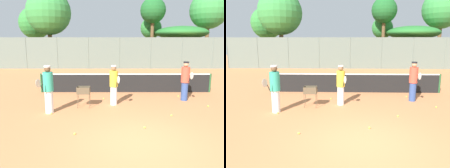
% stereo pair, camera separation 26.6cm
% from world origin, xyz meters
% --- Properties ---
extents(ground_plane, '(80.00, 80.00, 0.00)m').
position_xyz_m(ground_plane, '(0.00, 0.00, 0.00)').
color(ground_plane, '#D37F4C').
extents(tennis_net, '(9.63, 0.10, 1.07)m').
position_xyz_m(tennis_net, '(0.00, 6.32, 0.56)').
color(tennis_net, '#26592D').
rests_on(tennis_net, ground_plane).
extents(back_fence, '(26.01, 0.08, 3.24)m').
position_xyz_m(back_fence, '(-0.00, 17.12, 1.62)').
color(back_fence, slate).
rests_on(back_fence, ground_plane).
extents(tree_0, '(4.55, 4.55, 8.85)m').
position_xyz_m(tree_0, '(10.97, 21.85, 6.53)').
color(tree_0, brown).
rests_on(tree_0, ground_plane).
extents(tree_1, '(4.82, 4.82, 8.32)m').
position_xyz_m(tree_1, '(-7.64, 18.88, 5.88)').
color(tree_1, brown).
rests_on(tree_1, ground_plane).
extents(tree_2, '(2.87, 2.87, 7.70)m').
position_xyz_m(tree_2, '(3.86, 19.97, 6.15)').
color(tree_2, brown).
rests_on(tree_2, ground_plane).
extents(tree_3, '(2.58, 2.58, 5.74)m').
position_xyz_m(tree_3, '(4.05, 22.01, 4.29)').
color(tree_3, brown).
rests_on(tree_3, ground_plane).
extents(tree_4, '(5.99, 5.99, 4.56)m').
position_xyz_m(tree_4, '(7.24, 20.08, 3.78)').
color(tree_4, brown).
rests_on(tree_4, ground_plane).
extents(tree_5, '(3.93, 3.93, 7.05)m').
position_xyz_m(tree_5, '(-10.37, 22.36, 5.07)').
color(tree_5, brown).
rests_on(tree_5, ground_plane).
extents(player_white_outfit, '(0.46, 0.89, 1.80)m').
position_xyz_m(player_white_outfit, '(-0.69, 3.85, 0.93)').
color(player_white_outfit, white).
rests_on(player_white_outfit, ground_plane).
extents(player_red_cap, '(0.50, 0.91, 1.92)m').
position_xyz_m(player_red_cap, '(-3.30, 2.68, 0.99)').
color(player_red_cap, white).
rests_on(player_red_cap, ground_plane).
extents(player_yellow_shirt, '(0.39, 0.95, 1.90)m').
position_xyz_m(player_yellow_shirt, '(2.76, 4.59, 0.99)').
color(player_yellow_shirt, '#334C8C').
rests_on(player_yellow_shirt, ground_plane).
extents(ball_cart, '(0.56, 0.41, 0.92)m').
position_xyz_m(ball_cart, '(-2.02, 3.44, 0.69)').
color(ball_cart, brown).
rests_on(ball_cart, ground_plane).
extents(tennis_ball_0, '(0.07, 0.07, 0.07)m').
position_xyz_m(tennis_ball_0, '(0.31, 1.09, 0.03)').
color(tennis_ball_0, '#D1E54C').
rests_on(tennis_ball_0, ground_plane).
extents(tennis_ball_1, '(0.07, 0.07, 0.07)m').
position_xyz_m(tennis_ball_1, '(3.48, 3.51, 0.03)').
color(tennis_ball_1, '#D1E54C').
rests_on(tennis_ball_1, ground_plane).
extents(tennis_ball_2, '(0.07, 0.07, 0.07)m').
position_xyz_m(tennis_ball_2, '(2.69, 5.29, 0.03)').
color(tennis_ball_2, '#D1E54C').
rests_on(tennis_ball_2, ground_plane).
extents(tennis_ball_3, '(0.07, 0.07, 0.07)m').
position_xyz_m(tennis_ball_3, '(-1.20, 4.78, 0.03)').
color(tennis_ball_3, '#D1E54C').
rests_on(tennis_ball_3, ground_plane).
extents(tennis_ball_4, '(0.07, 0.07, 0.07)m').
position_xyz_m(tennis_ball_4, '(1.53, 2.29, 0.03)').
color(tennis_ball_4, '#D1E54C').
rests_on(tennis_ball_4, ground_plane).
extents(tennis_ball_5, '(0.07, 0.07, 0.07)m').
position_xyz_m(tennis_ball_5, '(-1.94, 0.58, 0.03)').
color(tennis_ball_5, '#D1E54C').
rests_on(tennis_ball_5, ground_plane).
extents(tennis_ball_6, '(0.07, 0.07, 0.07)m').
position_xyz_m(tennis_ball_6, '(-3.19, 2.52, 0.03)').
color(tennis_ball_6, '#D1E54C').
rests_on(tennis_ball_6, ground_plane).
extents(parked_car, '(4.20, 1.70, 1.60)m').
position_xyz_m(parked_car, '(-4.10, 19.49, 0.66)').
color(parked_car, '#232328').
rests_on(parked_car, ground_plane).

